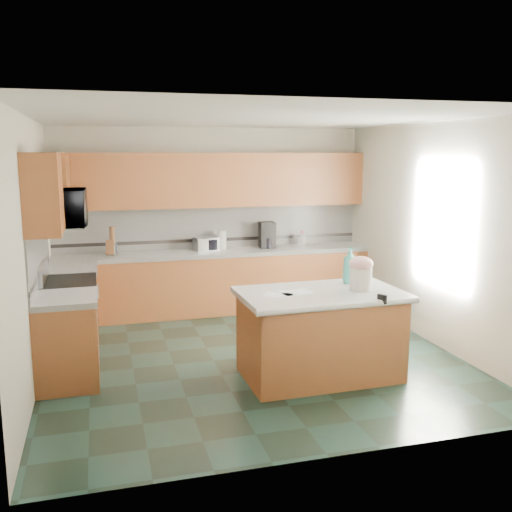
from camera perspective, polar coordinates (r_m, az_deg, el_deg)
name	(u,v)px	position (r m, az deg, el deg)	size (l,w,h in m)	color
floor	(252,357)	(6.70, -0.44, -10.05)	(4.60, 4.60, 0.00)	black
ceiling	(251,118)	(6.29, -0.47, 13.68)	(4.60, 4.60, 0.00)	white
wall_back	(211,219)	(8.60, -4.50, 3.70)	(4.60, 0.04, 2.70)	silver
wall_front	(334,288)	(4.20, 7.83, -3.23)	(4.60, 0.04, 2.70)	silver
wall_left	(30,251)	(6.18, -21.70, 0.46)	(0.04, 4.60, 2.70)	silver
wall_right	(434,234)	(7.31, 17.41, 2.12)	(0.04, 4.60, 2.70)	silver
back_base_cab	(216,283)	(8.44, -3.99, -2.75)	(4.60, 0.60, 0.86)	#5A280F
back_countertop	(216,253)	(8.35, -4.03, 0.33)	(4.60, 0.64, 0.06)	white
back_upper_cab	(213,180)	(8.37, -4.31, 7.58)	(4.60, 0.33, 0.78)	#5A280F
back_backsplash	(212,227)	(8.58, -4.44, 2.92)	(4.60, 0.02, 0.63)	silver
back_accent_band	(212,240)	(8.60, -4.42, 1.62)	(4.60, 0.01, 0.05)	black
left_base_cab_rear	(73,305)	(7.60, -17.85, -4.68)	(0.60, 0.82, 0.86)	#5A280F
left_counter_rear	(71,269)	(7.50, -18.04, -1.28)	(0.64, 0.82, 0.06)	white
left_base_cab_front	(67,343)	(6.14, -18.36, -8.26)	(0.60, 0.72, 0.86)	#5A280F
left_counter_front	(64,299)	(6.01, -18.61, -4.10)	(0.64, 0.72, 0.06)	white
left_backsplash	(39,253)	(6.74, -20.89, 0.27)	(0.02, 2.30, 0.63)	silver
left_accent_band	(41,270)	(6.77, -20.74, -1.36)	(0.01, 2.30, 0.05)	black
left_upper_cab_rear	(55,185)	(7.52, -19.48, 6.74)	(0.33, 1.09, 0.78)	#5A280F
left_upper_cab_front	(43,194)	(5.86, -20.52, 5.86)	(0.33, 0.72, 0.78)	#5A280F
range_body	(70,322)	(6.84, -18.09, -6.26)	(0.60, 0.76, 0.88)	#B7B7BC
range_oven_door	(97,323)	(6.84, -15.64, -6.47)	(0.02, 0.68, 0.55)	black
range_cooktop	(68,282)	(6.73, -18.31, -2.50)	(0.62, 0.78, 0.04)	black
range_handle	(98,291)	(6.74, -15.54, -3.37)	(0.02, 0.02, 0.66)	#B7B7BC
range_backguard	(42,273)	(6.72, -20.58, -1.60)	(0.06, 0.76, 0.18)	#B7B7BC
microwave	(63,208)	(6.60, -18.71, 4.57)	(0.73, 0.50, 0.41)	#B7B7BC
island_base	(320,337)	(6.05, 6.42, -8.06)	(1.57, 0.90, 0.86)	#5A280F
island_top	(321,294)	(5.92, 6.50, -3.83)	(1.67, 1.00, 0.06)	white
island_bullnose	(341,307)	(5.48, 8.46, -5.03)	(0.06, 0.06, 1.67)	white
treat_jar	(361,279)	(6.01, 10.42, -2.24)	(0.23, 0.23, 0.24)	silver
treat_jar_lid	(361,264)	(5.98, 10.47, -0.76)	(0.25, 0.25, 0.16)	#DB9898
treat_jar_knob	(361,259)	(5.97, 10.48, -0.27)	(0.03, 0.03, 0.08)	tan
treat_jar_knob_end_l	(358,259)	(5.95, 10.12, -0.29)	(0.04, 0.04, 0.04)	tan
treat_jar_knob_end_r	(365,259)	(5.99, 10.84, -0.25)	(0.04, 0.04, 0.04)	tan
soap_bottle_island	(350,265)	(6.29, 9.36, -0.91)	(0.15, 0.16, 0.40)	#41B1A1
paper_sheet_a	(296,292)	(5.85, 4.07, -3.65)	(0.32, 0.24, 0.00)	white
paper_sheet_b	(278,295)	(5.72, 2.21, -3.95)	(0.28, 0.21, 0.00)	white
clamp_body	(382,299)	(5.67, 12.48, -4.21)	(0.03, 0.10, 0.09)	black
clamp_handle	(385,302)	(5.63, 12.76, -4.55)	(0.02, 0.02, 0.07)	black
knife_block	(110,248)	(8.22, -14.35, 0.82)	(0.11, 0.09, 0.21)	#472814
utensil_crock	(113,249)	(8.25, -14.14, 0.70)	(0.13, 0.13, 0.16)	black
utensil_bundle	(112,235)	(8.22, -14.20, 2.06)	(0.07, 0.07, 0.24)	#472814
toaster_oven	(206,244)	(8.36, -5.02, 1.20)	(0.33, 0.23, 0.19)	#B7B7BC
toaster_oven_door	(207,245)	(8.25, -4.88, 1.09)	(0.29, 0.01, 0.15)	black
paper_towel	(222,240)	(8.45, -3.40, 1.61)	(0.12, 0.12, 0.28)	white
paper_towel_base	(222,249)	(8.47, -3.39, 0.73)	(0.19, 0.19, 0.01)	#B7B7BC
water_jug	(269,238)	(8.58, 1.30, 1.80)	(0.18, 0.18, 0.29)	#557AC2
water_jug_neck	(269,227)	(8.56, 1.30, 2.89)	(0.08, 0.08, 0.04)	#557AC2
coffee_maker	(267,235)	(8.59, 1.13, 2.13)	(0.23, 0.25, 0.39)	black
coffee_carafe	(268,243)	(8.55, 1.23, 1.33)	(0.16, 0.16, 0.16)	black
soap_bottle_back	(302,240)	(8.75, 4.60, 1.64)	(0.09, 0.09, 0.20)	white
soap_back_cap	(302,232)	(8.73, 4.61, 2.40)	(0.02, 0.02, 0.03)	red
window_light_proxy	(442,224)	(7.11, 18.14, 3.08)	(0.02, 1.40, 1.10)	white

